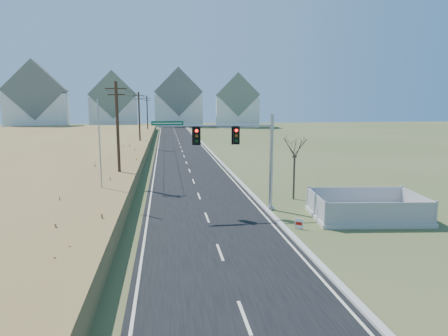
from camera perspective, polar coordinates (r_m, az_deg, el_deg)
ground at (r=21.53m, az=-1.32°, el=-10.18°), size 260.00×260.00×0.00m
road at (r=70.57m, az=-6.35°, el=3.32°), size 8.00×180.00×0.06m
curb at (r=70.83m, az=-2.99°, el=3.43°), size 0.30×180.00×0.18m
reed_marsh at (r=64.23m, az=-27.94°, el=2.29°), size 38.00×110.00×1.30m
utility_pole_near at (r=35.48m, az=-14.93°, el=4.89°), size 1.80×0.26×9.00m
utility_pole_mid at (r=65.34m, az=-12.00°, el=6.80°), size 1.80×0.26×9.00m
utility_pole_far at (r=95.28m, az=-10.90°, el=7.51°), size 1.80×0.26×9.00m
condo_nw at (r=125.31m, az=-25.16°, el=8.55°), size 17.69×13.38×19.05m
condo_nnw at (r=129.10m, az=-15.48°, el=8.73°), size 14.93×11.17×17.03m
condo_n at (r=132.25m, az=-6.54°, el=9.29°), size 15.27×10.20×18.54m
condo_ne at (r=126.19m, az=1.89°, el=9.01°), size 14.12×10.51×16.52m
traffic_signal_mast at (r=26.37m, az=2.94°, el=2.41°), size 8.12×0.55×6.46m
fence_enclosure at (r=26.86m, az=19.64°, el=-6.13°), size 7.23×5.36×1.54m
open_sign at (r=23.56m, az=10.66°, el=-7.79°), size 0.44×0.31×0.61m
flagpole at (r=29.16m, az=-17.21°, el=0.57°), size 0.34×0.34×7.48m
bare_tree at (r=30.08m, az=10.08°, el=3.11°), size 1.89×1.89×5.01m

